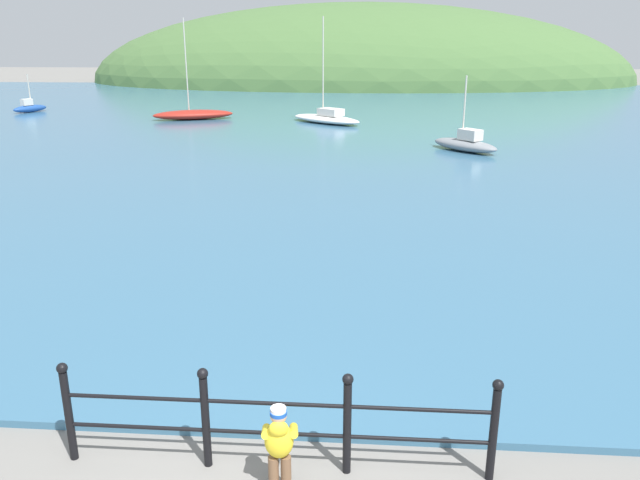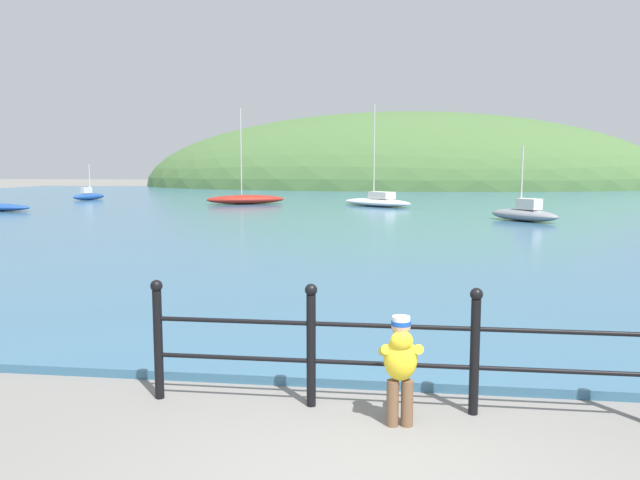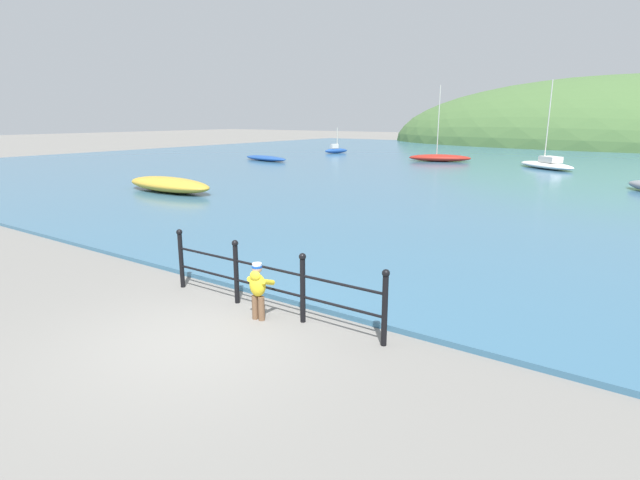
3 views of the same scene
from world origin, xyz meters
name	(u,v)px [view 3 (image 3 of 3)]	position (x,y,z in m)	size (l,w,h in m)	color
ground_plane	(197,339)	(0.00, 0.00, 0.00)	(200.00, 200.00, 0.00)	slate
water	(570,168)	(0.00, 32.00, 0.05)	(80.00, 60.00, 0.10)	#386684
far_hillside	(621,146)	(0.00, 66.20, 0.00)	(58.05, 31.93, 16.46)	#476B38
iron_railing	(268,277)	(0.18, 1.50, 0.64)	(4.74, 0.12, 1.21)	black
child_in_coat	(258,286)	(0.26, 1.15, 0.60)	(0.41, 0.40, 1.00)	brown
boat_far_left	(169,184)	(-12.77, 9.54, 0.42)	(5.19, 1.83, 0.64)	gold
boat_mid_harbor	(336,150)	(-20.21, 34.31, 0.39)	(1.59, 2.41, 2.33)	#1E4793
boat_red_dinghy	(266,158)	(-20.10, 24.38, 0.29)	(4.76, 1.98, 0.38)	#1E4793
boat_nearest_quay	(440,158)	(-8.90, 31.45, 0.39)	(4.76, 2.97, 5.54)	maroon
boat_green_fishing	(547,164)	(-1.13, 30.39, 0.38)	(4.58, 4.16, 5.57)	silver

